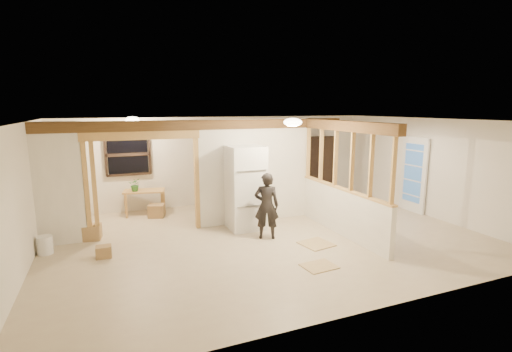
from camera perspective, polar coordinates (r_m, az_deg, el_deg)
name	(u,v)px	position (r m, az deg, el deg)	size (l,w,h in m)	color
floor	(268,237)	(8.15, 1.81, -9.37)	(9.00, 6.50, 0.01)	#BFAE8E
ceiling	(268,121)	(7.67, 1.92, 8.52)	(9.00, 6.50, 0.01)	white
wall_back	(223,160)	(10.82, -5.14, 2.42)	(9.00, 0.01, 2.50)	silver
wall_front	(369,225)	(5.11, 16.94, -7.24)	(9.00, 0.01, 2.50)	silver
wall_left	(20,200)	(7.29, -32.52, -3.16)	(0.01, 6.50, 2.50)	silver
wall_right	(429,168)	(10.45, 25.03, 1.19)	(0.01, 6.50, 2.50)	silver
partition_left_stub	(59,184)	(8.39, -28.09, -1.15)	(0.90, 0.12, 2.50)	white
partition_center	(255,171)	(8.97, -0.08, 0.79)	(2.80, 0.12, 2.50)	white
doorway_frame	(145,185)	(8.40, -16.77, -1.38)	(2.46, 0.14, 2.20)	tan
header_beam_back	(206,125)	(8.48, -7.70, 7.81)	(7.00, 0.18, 0.22)	brown
header_beam_right	(345,126)	(8.12, 13.55, 7.50)	(0.18, 3.30, 0.22)	brown
pony_wall	(341,212)	(8.42, 13.00, -5.37)	(0.12, 3.20, 1.00)	white
stud_partition	(344,160)	(8.19, 13.34, 2.47)	(0.14, 3.20, 1.32)	tan
window_back	(128,155)	(10.25, -19.09, 3.13)	(1.12, 0.10, 1.10)	black
french_door	(414,175)	(10.71, 23.08, 0.18)	(0.12, 0.86, 2.00)	white
ceiling_dome_main	(293,122)	(7.35, 5.68, 8.23)	(0.36, 0.36, 0.16)	#FFEABF
ceiling_dome_util	(132,120)	(9.32, -18.50, 8.23)	(0.32, 0.32, 0.14)	#FFEABF
hanging_bulb	(159,134)	(8.69, -14.76, 6.31)	(0.07, 0.07, 0.07)	#FFD88C
refrigerator	(245,188)	(8.47, -1.63, -1.81)	(0.79, 0.77, 1.92)	white
woman	(267,206)	(7.87, 1.64, -4.60)	(0.52, 0.34, 1.43)	black
work_table	(145,202)	(10.16, -16.76, -3.86)	(1.02, 0.51, 0.64)	tan
potted_plant	(135,185)	(9.98, -18.08, -1.28)	(0.31, 0.27, 0.34)	#256423
shop_vac	(58,223)	(9.13, -28.20, -6.40)	(0.47, 0.47, 0.61)	#9B080C
bookshelf	(320,166)	(11.97, 9.81, 1.55)	(0.93, 0.31, 1.86)	black
bucket	(45,245)	(8.25, -29.72, -9.22)	(0.28, 0.28, 0.35)	white
box_util_a	(156,211)	(9.84, -15.07, -5.18)	(0.38, 0.33, 0.33)	#A27E4E
box_util_b	(92,232)	(8.68, -23.87, -7.89)	(0.34, 0.34, 0.32)	#A27E4E
box_front	(104,252)	(7.62, -22.38, -10.71)	(0.28, 0.22, 0.22)	#A27E4E
floor_panel_near	(316,244)	(7.82, 9.26, -10.26)	(0.59, 0.59, 0.02)	tan
floor_panel_far	(319,266)	(6.81, 9.69, -13.51)	(0.57, 0.46, 0.02)	tan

